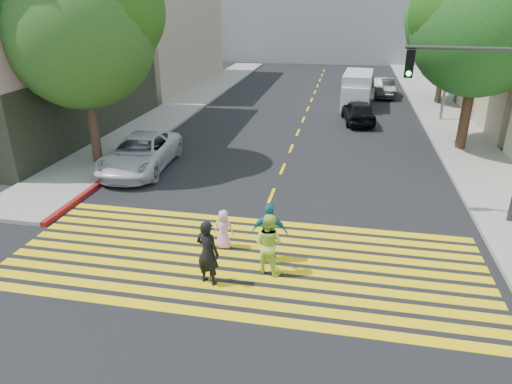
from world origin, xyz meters
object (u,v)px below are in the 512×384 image
(pedestrian_extra, at_px, (270,233))
(dark_car_parked, at_px, (383,87))
(tree_right_near, at_px, (485,20))
(tree_right_far, at_px, (451,23))
(dark_car_near, at_px, (358,111))
(white_van, at_px, (357,91))
(pedestrian_man, at_px, (208,253))
(pedestrian_woman, at_px, (268,244))
(tree_left, at_px, (82,26))
(pedestrian_child, at_px, (224,229))
(silver_car, at_px, (360,76))
(white_sedan, at_px, (140,153))
(traffic_signal, at_px, (496,107))

(pedestrian_extra, xyz_separation_m, dark_car_parked, (4.48, 24.92, -0.15))
(tree_right_near, distance_m, tree_right_far, 10.96)
(dark_car_near, height_order, white_van, white_van)
(pedestrian_man, height_order, pedestrian_extra, pedestrian_man)
(pedestrian_woman, xyz_separation_m, white_van, (2.40, 21.43, 0.22))
(pedestrian_woman, distance_m, white_van, 21.57)
(tree_left, xyz_separation_m, tree_right_near, (16.40, 5.22, 0.16))
(tree_right_far, relative_size, pedestrian_child, 6.64)
(tree_left, relative_size, pedestrian_woman, 5.03)
(pedestrian_woman, bearing_deg, silver_car, -76.30)
(white_sedan, bearing_deg, dark_car_near, 43.18)
(pedestrian_man, height_order, traffic_signal, traffic_signal)
(tree_left, xyz_separation_m, white_van, (11.34, 14.18, -4.78))
(tree_right_far, distance_m, white_van, 7.43)
(pedestrian_man, distance_m, silver_car, 32.08)
(pedestrian_woman, relative_size, white_sedan, 0.33)
(pedestrian_man, relative_size, dark_car_parked, 0.42)
(tree_left, relative_size, traffic_signal, 1.47)
(traffic_signal, bearing_deg, tree_right_near, 85.09)
(dark_car_parked, bearing_deg, tree_right_far, -31.38)
(pedestrian_woman, bearing_deg, white_van, -77.53)
(pedestrian_man, distance_m, dark_car_near, 18.19)
(silver_car, xyz_separation_m, traffic_signal, (3.42, -26.57, 3.21))
(pedestrian_man, bearing_deg, pedestrian_woman, -131.22)
(tree_left, distance_m, white_van, 18.78)
(silver_car, bearing_deg, dark_car_near, 83.86)
(pedestrian_woman, relative_size, pedestrian_extra, 1.00)
(pedestrian_child, distance_m, silver_car, 30.24)
(pedestrian_man, bearing_deg, dark_car_near, -84.03)
(tree_right_near, distance_m, white_van, 11.42)
(silver_car, bearing_deg, pedestrian_woman, 79.89)
(white_van, bearing_deg, tree_right_far, 22.56)
(pedestrian_woman, distance_m, white_sedan, 9.71)
(tree_left, relative_size, pedestrian_child, 7.21)
(dark_car_near, bearing_deg, white_van, -96.49)
(pedestrian_child, height_order, traffic_signal, traffic_signal)
(tree_right_far, height_order, pedestrian_man, tree_right_far)
(silver_car, bearing_deg, white_sedan, 63.27)
(pedestrian_extra, height_order, dark_car_near, pedestrian_extra)
(silver_car, height_order, white_van, white_van)
(silver_car, bearing_deg, dark_car_parked, 101.55)
(white_sedan, xyz_separation_m, traffic_signal, (13.03, -2.53, 3.10))
(pedestrian_child, bearing_deg, tree_left, -41.56)
(tree_right_near, bearing_deg, tree_right_far, 86.58)
(pedestrian_man, bearing_deg, pedestrian_extra, -114.47)
(dark_car_near, bearing_deg, white_sedan, 39.22)
(white_sedan, bearing_deg, white_van, 53.74)
(white_sedan, relative_size, traffic_signal, 0.89)
(tree_right_near, xyz_separation_m, white_van, (-5.06, 8.96, -4.94))
(pedestrian_woman, bearing_deg, tree_right_near, -102.03)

